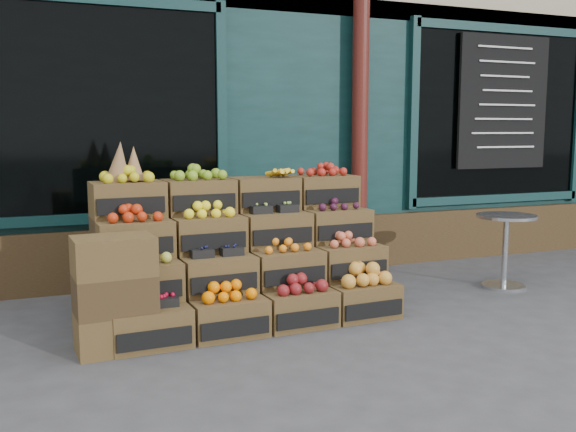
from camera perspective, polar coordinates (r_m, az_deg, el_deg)
name	(u,v)px	position (r m, az deg, el deg)	size (l,w,h in m)	color
ground	(346,335)	(5.05, 5.18, -10.49)	(60.00, 60.00, 0.00)	#404042
shop_facade	(187,72)	(9.66, -8.94, 12.51)	(12.00, 6.24, 4.80)	#0D2D2C
crate_display	(242,262)	(5.46, -4.15, -4.09)	(2.41, 1.24, 1.48)	brown
spare_crates	(115,294)	(4.75, -15.13, -6.71)	(0.57, 0.41, 0.83)	brown
bistro_table	(505,242)	(6.74, 18.76, -2.24)	(0.58, 0.58, 0.74)	silver
shopkeeper	(113,175)	(7.04, -15.28, 3.55)	(0.80, 0.53, 2.19)	#14461A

